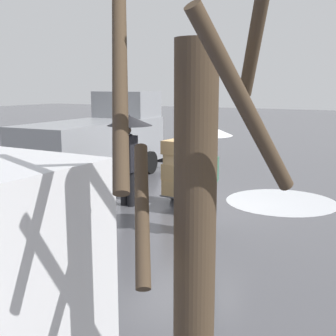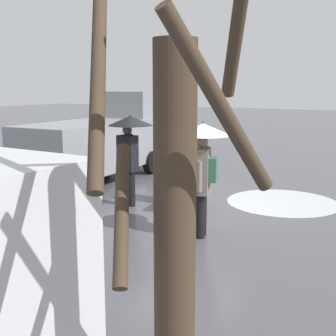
# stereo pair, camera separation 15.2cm
# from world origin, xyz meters

# --- Properties ---
(ground_plane) EXTENTS (90.00, 90.00, 0.00)m
(ground_plane) POSITION_xyz_m (0.00, 0.00, 0.00)
(ground_plane) COLOR #4C4C51
(slush_patch_under_van) EXTENTS (2.67, 2.67, 0.01)m
(slush_patch_under_van) POSITION_xyz_m (-1.93, -1.44, 0.00)
(slush_patch_under_van) COLOR silver
(slush_patch_under_van) RESTS_ON ground
(slush_patch_mid_street) EXTENTS (1.76, 1.76, 0.01)m
(slush_patch_mid_street) POSITION_xyz_m (0.12, 5.24, 0.00)
(slush_patch_mid_street) COLOR #ADAFB5
(slush_patch_mid_street) RESTS_ON ground
(cargo_van_parked_right) EXTENTS (2.33, 5.40, 2.60)m
(cargo_van_parked_right) POSITION_xyz_m (3.67, -1.60, 1.18)
(cargo_van_parked_right) COLOR gray
(cargo_van_parked_right) RESTS_ON ground
(shopping_cart_vendor) EXTENTS (0.67, 0.90, 1.04)m
(shopping_cart_vendor) POSITION_xyz_m (-0.39, 0.44, 0.57)
(shopping_cart_vendor) COLOR #B2B2B7
(shopping_cart_vendor) RESTS_ON ground
(hand_dolly_boxes) EXTENTS (0.55, 0.73, 1.53)m
(hand_dolly_boxes) POSITION_xyz_m (0.28, -0.08, 0.86)
(hand_dolly_boxes) COLOR #515156
(hand_dolly_boxes) RESTS_ON ground
(pedestrian_pink_side) EXTENTS (1.04, 1.04, 2.15)m
(pedestrian_pink_side) POSITION_xyz_m (1.12, 0.64, 1.58)
(pedestrian_pink_side) COLOR black
(pedestrian_pink_side) RESTS_ON ground
(pedestrian_black_side) EXTENTS (1.04, 1.04, 2.15)m
(pedestrian_black_side) POSITION_xyz_m (-1.25, 1.73, 1.57)
(pedestrian_black_side) COLOR black
(pedestrian_black_side) RESTS_ON ground
(bare_tree_near) EXTENTS (1.15, 1.15, 3.91)m
(bare_tree_near) POSITION_xyz_m (-3.52, 7.00, 1.71)
(bare_tree_near) COLOR #423323
(bare_tree_near) RESTS_ON ground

